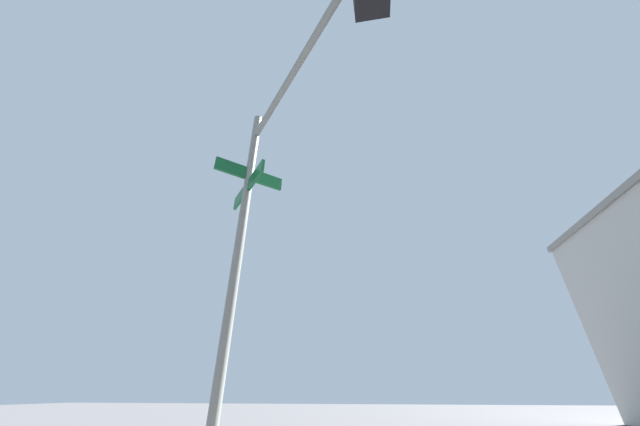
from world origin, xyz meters
TOP-DOWN VIEW (x-y plane):
  - traffic_signal_near at (-6.50, -6.59)m, footprint 2.68×2.35m

SIDE VIEW (x-z plane):
  - traffic_signal_near at x=-6.50m, z-range 1.15..6.63m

